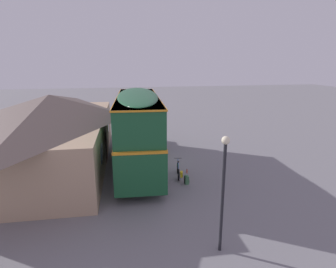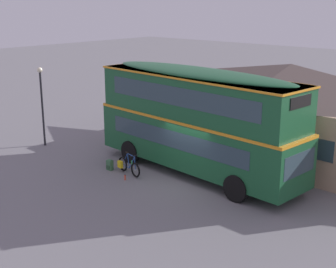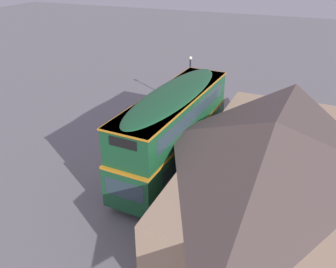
% 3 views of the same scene
% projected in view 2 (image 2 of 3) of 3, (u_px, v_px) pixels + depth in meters
% --- Properties ---
extents(ground_plane, '(120.00, 120.00, 0.00)m').
position_uv_depth(ground_plane, '(188.00, 183.00, 20.83)').
color(ground_plane, slate).
extents(double_decker_bus, '(10.61, 3.30, 4.79)m').
position_uv_depth(double_decker_bus, '(197.00, 117.00, 21.21)').
color(double_decker_bus, black).
rests_on(double_decker_bus, ground).
extents(touring_bicycle, '(1.70, 0.51, 1.02)m').
position_uv_depth(touring_bicycle, '(128.00, 166.00, 21.79)').
color(touring_bicycle, black).
rests_on(touring_bicycle, ground).
extents(backpack_on_ground, '(0.30, 0.28, 0.52)m').
position_uv_depth(backpack_on_ground, '(110.00, 164.00, 22.31)').
color(backpack_on_ground, '#386642').
rests_on(backpack_on_ground, ground).
extents(water_bottle_red_squeeze, '(0.07, 0.07, 0.26)m').
position_uv_depth(water_bottle_red_squeeze, '(125.00, 177.00, 21.09)').
color(water_bottle_red_squeeze, '#D84C33').
rests_on(water_bottle_red_squeeze, ground).
extents(pub_building, '(14.82, 7.63, 4.60)m').
position_uv_depth(pub_building, '(288.00, 109.00, 24.21)').
color(pub_building, tan).
rests_on(pub_building, ground).
extents(street_lamp, '(0.28, 0.28, 4.25)m').
position_uv_depth(street_lamp, '(42.00, 97.00, 25.45)').
color(street_lamp, black).
rests_on(street_lamp, ground).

